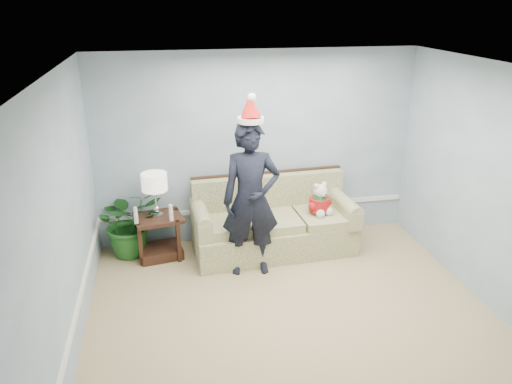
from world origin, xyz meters
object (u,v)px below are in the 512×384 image
Objects in this scene: sofa at (273,225)px; houseplant at (129,221)px; table_lamp at (154,184)px; teddy_bear at (320,203)px; man at (251,200)px; side_table at (160,241)px.

sofa is 1.96m from houseplant.
table_lamp reaches higher than teddy_bear.
houseplant is at bearing 156.62° from man.
sofa is at bearing -2.18° from side_table.
sofa is 3.20× the size of side_table.
sofa is 1.72m from table_lamp.
man reaches higher than teddy_bear.
table_lamp is (-0.01, 0.02, 0.82)m from side_table.
table_lamp is at bearing 174.07° from sofa.
man is (1.17, -0.62, -0.07)m from table_lamp.
side_table is 1.50m from man.
houseplant is at bearing 156.57° from side_table.
sofa is 0.92m from man.
sofa is 1.57m from side_table.
teddy_bear is (2.57, -0.36, 0.22)m from houseplant.
side_table is at bearing -23.43° from houseplant.
teddy_bear is at bearing -4.98° from side_table.
houseplant is 1.79m from man.
table_lamp is 0.62× the size of houseplant.
sofa is at bearing -2.81° from table_lamp.
table_lamp is at bearing 153.40° from teddy_bear.
man is at bearing -27.51° from side_table.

